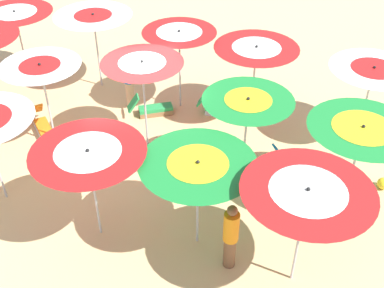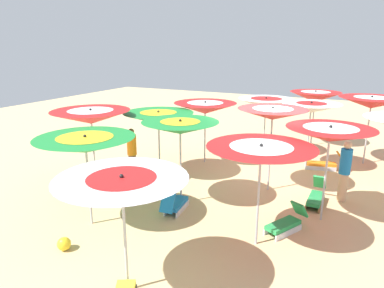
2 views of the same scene
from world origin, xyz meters
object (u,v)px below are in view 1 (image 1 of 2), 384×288
(beach_umbrella_8, at_px, (41,71))
(lounger_0, at_px, (370,123))
(beach_umbrella_0, at_px, (373,74))
(beachgoer_1, at_px, (129,79))
(beachgoer_0, at_px, (231,236))
(beach_umbrella_6, at_px, (248,106))
(beach_umbrella_4, at_px, (16,18))
(beach_umbrella_5, at_px, (362,134))
(beach_umbrella_7, at_px, (142,68))
(beach_umbrella_11, at_px, (198,170))
(beach_umbrella_3, at_px, (94,20))
(lounger_3, at_px, (218,107))
(beach_umbrella_1, at_px, (256,53))
(beach_ball, at_px, (383,183))
(beach_umbrella_2, at_px, (179,37))
(lounger_1, at_px, (43,126))
(beach_umbrella_12, at_px, (89,159))
(lounger_2, at_px, (152,108))
(beach_umbrella_10, at_px, (307,199))
(lounger_4, at_px, (262,166))

(beach_umbrella_8, relative_size, lounger_0, 1.89)
(beach_umbrella_0, bearing_deg, beachgoer_1, -28.32)
(beachgoer_0, bearing_deg, beach_umbrella_6, -4.11)
(beach_umbrella_4, distance_m, beach_umbrella_8, 3.78)
(beach_umbrella_5, distance_m, beach_umbrella_8, 7.39)
(beach_umbrella_7, bearing_deg, beach_umbrella_11, 97.19)
(beach_umbrella_3, xyz_separation_m, lounger_3, (-3.07, 2.38, -1.93))
(beach_umbrella_1, bearing_deg, beach_ball, 120.03)
(beach_umbrella_5, height_order, beachgoer_0, beach_umbrella_5)
(beach_umbrella_7, bearing_deg, beach_umbrella_6, 136.31)
(beach_umbrella_2, relative_size, beach_umbrella_4, 1.05)
(beach_umbrella_1, bearing_deg, lounger_1, -7.16)
(lounger_1, bearing_deg, beach_umbrella_12, 1.85)
(lounger_3, bearing_deg, lounger_2, -165.79)
(beach_umbrella_10, relative_size, beach_ball, 8.36)
(beach_umbrella_11, relative_size, beach_ball, 7.85)
(lounger_3, bearing_deg, lounger_1, -156.34)
(lounger_0, xyz_separation_m, beach_ball, (0.93, 2.21, -0.06))
(beach_umbrella_10, bearing_deg, beachgoer_0, -29.49)
(beach_umbrella_3, relative_size, beach_umbrella_10, 1.00)
(beach_umbrella_5, relative_size, beach_umbrella_7, 0.90)
(beachgoer_0, bearing_deg, beach_ball, -52.92)
(beach_umbrella_5, height_order, lounger_4, beach_umbrella_5)
(lounger_3, bearing_deg, beach_ball, -27.53)
(beach_umbrella_3, distance_m, beach_ball, 8.89)
(beach_umbrella_1, relative_size, lounger_3, 1.89)
(beach_umbrella_4, distance_m, beach_ball, 11.12)
(beach_umbrella_11, bearing_deg, beachgoer_1, -83.91)
(lounger_0, bearing_deg, lounger_4, -13.15)
(lounger_0, distance_m, beachgoer_0, 6.20)
(beach_umbrella_5, bearing_deg, lounger_1, -34.50)
(lounger_3, relative_size, beach_ball, 4.19)
(lounger_2, bearing_deg, beachgoer_1, 131.58)
(beach_umbrella_4, height_order, lounger_0, beach_umbrella_4)
(lounger_1, relative_size, lounger_3, 1.19)
(beach_umbrella_4, height_order, beach_umbrella_6, beach_umbrella_6)
(beach_umbrella_11, xyz_separation_m, beachgoer_0, (-0.45, 0.75, -1.10))
(beach_umbrella_5, distance_m, lounger_0, 3.69)
(beach_umbrella_8, distance_m, beach_ball, 8.48)
(beach_umbrella_2, height_order, lounger_3, beach_umbrella_2)
(beach_umbrella_3, distance_m, beach_umbrella_5, 8.16)
(lounger_4, bearing_deg, beach_umbrella_5, 127.27)
(beach_umbrella_0, height_order, lounger_0, beach_umbrella_0)
(beach_umbrella_4, relative_size, lounger_3, 1.90)
(beach_umbrella_10, height_order, beach_umbrella_11, beach_umbrella_10)
(lounger_0, bearing_deg, beach_umbrella_6, -13.61)
(beach_umbrella_6, xyz_separation_m, beach_ball, (-3.10, 1.09, -1.95))
(lounger_4, relative_size, beach_ball, 4.11)
(beach_umbrella_0, relative_size, lounger_4, 1.86)
(beach_umbrella_7, bearing_deg, beach_umbrella_2, -127.33)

